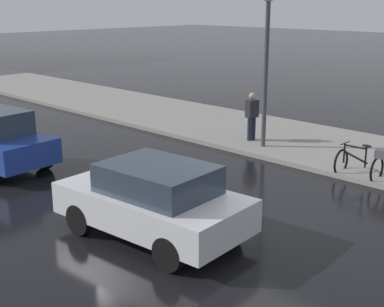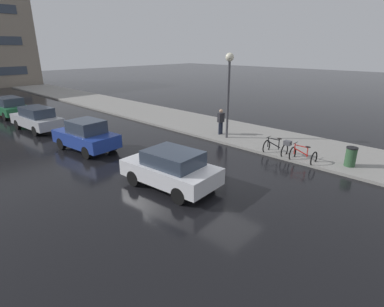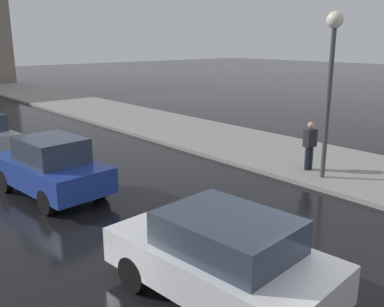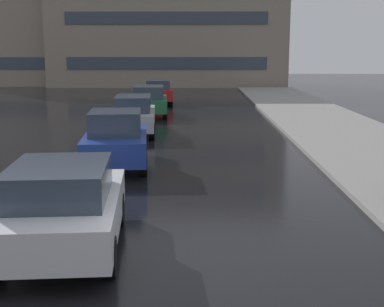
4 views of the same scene
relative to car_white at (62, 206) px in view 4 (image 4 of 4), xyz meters
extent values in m
plane|color=black|center=(2.24, -1.20, -0.79)|extent=(140.00, 140.00, 0.00)
cube|color=gray|center=(8.24, 8.80, -0.72)|extent=(4.80, 60.00, 0.14)
cube|color=silver|center=(0.00, 0.04, -0.14)|extent=(2.25, 4.05, 0.65)
cube|color=#2D3847|center=(0.01, -0.11, 0.46)|extent=(1.75, 2.25, 0.56)
cylinder|color=black|center=(-0.97, 1.17, -0.47)|extent=(0.27, 0.66, 0.64)
cylinder|color=black|center=(0.75, 1.32, -0.47)|extent=(0.27, 0.66, 0.64)
cylinder|color=black|center=(0.96, -1.09, -0.47)|extent=(0.27, 0.66, 0.64)
cube|color=navy|center=(-0.08, 6.68, -0.12)|extent=(2.12, 4.00, 0.69)
cube|color=#2D3847|center=(-0.07, 6.53, 0.55)|extent=(1.61, 1.91, 0.66)
cylinder|color=black|center=(-0.97, 7.80, -0.47)|extent=(0.28, 0.66, 0.64)
cylinder|color=black|center=(0.58, 7.94, -0.47)|extent=(0.28, 0.66, 0.64)
cylinder|color=black|center=(-0.75, 5.42, -0.47)|extent=(0.28, 0.66, 0.64)
cylinder|color=black|center=(0.81, 5.57, -0.47)|extent=(0.28, 0.66, 0.64)
cube|color=#B2B5BA|center=(-0.31, 12.96, -0.14)|extent=(1.98, 4.45, 0.65)
cube|color=#2D3847|center=(-0.30, 12.79, 0.48)|extent=(1.54, 2.48, 0.60)
cylinder|color=black|center=(-1.14, 14.25, -0.47)|extent=(0.26, 0.65, 0.64)
cylinder|color=black|center=(0.34, 14.36, -0.47)|extent=(0.26, 0.65, 0.64)
cylinder|color=black|center=(-0.95, 11.56, -0.47)|extent=(0.26, 0.65, 0.64)
cylinder|color=black|center=(0.53, 11.67, -0.47)|extent=(0.26, 0.65, 0.64)
cube|color=#1E6038|center=(-0.22, 18.96, -0.15)|extent=(2.10, 4.20, 0.63)
cube|color=#2D3847|center=(-0.21, 18.79, 0.47)|extent=(1.65, 2.38, 0.62)
cylinder|color=black|center=(-1.12, 20.17, -0.47)|extent=(0.26, 0.65, 0.64)
cylinder|color=black|center=(0.51, 20.28, -0.47)|extent=(0.26, 0.65, 0.64)
cylinder|color=black|center=(-0.95, 17.64, -0.47)|extent=(0.26, 0.65, 0.64)
cylinder|color=black|center=(0.67, 17.74, -0.47)|extent=(0.26, 0.65, 0.64)
cube|color=#AD1919|center=(-0.24, 25.17, -0.13)|extent=(2.14, 3.96, 0.67)
cube|color=#2D3847|center=(-0.22, 25.02, 0.47)|extent=(1.64, 2.18, 0.54)
cylinder|color=black|center=(-1.14, 26.27, -0.47)|extent=(0.28, 0.66, 0.64)
cylinder|color=black|center=(0.42, 26.43, -0.47)|extent=(0.28, 0.66, 0.64)
cylinder|color=black|center=(-0.90, 23.92, -0.47)|extent=(0.28, 0.66, 0.64)
cylinder|color=black|center=(0.66, 24.08, -0.47)|extent=(0.28, 0.66, 0.64)
cube|color=gray|center=(-0.48, 43.76, 5.35)|extent=(21.80, 8.33, 12.26)
cube|color=#333D4C|center=(-0.48, 39.55, 1.42)|extent=(17.88, 0.06, 1.10)
cube|color=#333D4C|center=(-0.48, 39.55, 5.35)|extent=(17.88, 0.06, 1.10)
cube|color=gray|center=(-10.96, 45.38, 5.23)|extent=(17.21, 8.51, 12.03)
cube|color=#333D4C|center=(-10.96, 41.09, 1.38)|extent=(14.11, 0.06, 1.10)
camera|label=1|loc=(-6.54, -7.45, 3.78)|focal=50.00mm
camera|label=2|loc=(-7.32, -8.13, 4.50)|focal=28.00mm
camera|label=3|loc=(-4.54, -4.49, 3.45)|focal=40.00mm
camera|label=4|loc=(2.30, -8.68, 2.60)|focal=50.00mm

